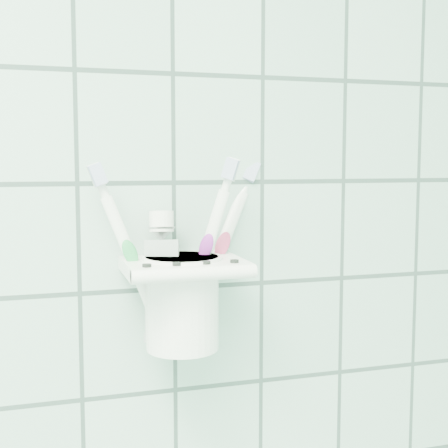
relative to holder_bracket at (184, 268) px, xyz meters
name	(u,v)px	position (x,y,z in m)	size (l,w,h in m)	color
holder_bracket	(184,268)	(0.00, 0.00, 0.00)	(0.13, 0.10, 0.04)	white
cup	(182,299)	(0.00, 0.00, -0.04)	(0.09, 0.09, 0.10)	white
toothbrush_pink	(165,247)	(-0.02, 0.00, 0.02)	(0.07, 0.03, 0.21)	white
toothbrush_blue	(186,239)	(0.01, 0.01, 0.03)	(0.09, 0.06, 0.22)	white
toothbrush_orange	(179,244)	(0.00, 0.02, 0.02)	(0.07, 0.03, 0.21)	white
toothpaste_tube	(162,268)	(-0.02, 0.00, 0.00)	(0.04, 0.04, 0.15)	silver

